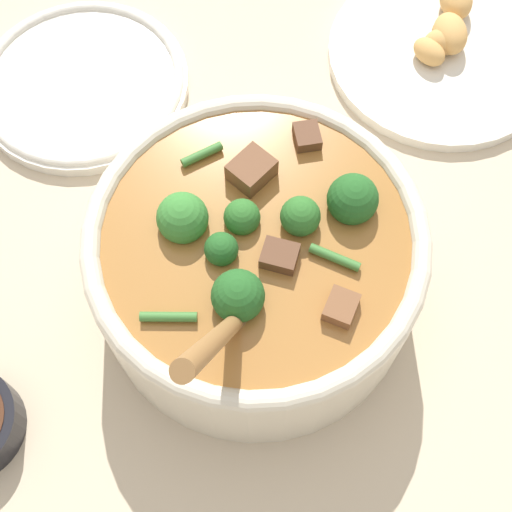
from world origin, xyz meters
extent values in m
plane|color=#C6B293|center=(0.00, 0.00, 0.00)|extent=(4.00, 4.00, 0.00)
cylinder|color=beige|center=(0.00, 0.00, 0.05)|extent=(0.26, 0.26, 0.10)
torus|color=beige|center=(0.00, 0.00, 0.10)|extent=(0.26, 0.26, 0.02)
cylinder|color=#9E662D|center=(0.00, 0.00, 0.07)|extent=(0.24, 0.24, 0.07)
sphere|color=#387F33|center=(0.01, -0.05, 0.11)|extent=(0.04, 0.04, 0.04)
cylinder|color=#6B9956|center=(0.01, -0.05, 0.09)|extent=(0.01, 0.01, 0.02)
sphere|color=#235B23|center=(0.02, -0.02, 0.11)|extent=(0.03, 0.03, 0.03)
cylinder|color=#6B9956|center=(0.02, -0.02, 0.09)|extent=(0.01, 0.01, 0.01)
sphere|color=#2D6B28|center=(-0.01, -0.02, 0.11)|extent=(0.03, 0.03, 0.03)
cylinder|color=#6B9956|center=(-0.01, -0.02, 0.09)|extent=(0.01, 0.01, 0.01)
sphere|color=#235B23|center=(0.05, 0.01, 0.12)|extent=(0.04, 0.04, 0.04)
cylinder|color=#6B9956|center=(0.05, 0.01, 0.09)|extent=(0.01, 0.01, 0.02)
sphere|color=#2D6B28|center=(-0.02, 0.02, 0.11)|extent=(0.03, 0.03, 0.03)
cylinder|color=#6B9956|center=(-0.02, 0.02, 0.09)|extent=(0.01, 0.01, 0.01)
sphere|color=#235B23|center=(-0.05, 0.05, 0.11)|extent=(0.04, 0.04, 0.04)
cylinder|color=#6B9956|center=(-0.05, 0.05, 0.09)|extent=(0.01, 0.01, 0.02)
cube|color=brown|center=(-0.05, -0.03, 0.11)|extent=(0.04, 0.04, 0.02)
cube|color=brown|center=(0.01, 0.02, 0.11)|extent=(0.03, 0.03, 0.02)
cube|color=brown|center=(0.03, 0.08, 0.11)|extent=(0.03, 0.02, 0.02)
cube|color=brown|center=(-0.09, 0.00, 0.11)|extent=(0.03, 0.03, 0.02)
cylinder|color=#3D7533|center=(-0.05, -0.07, 0.11)|extent=(0.03, 0.03, 0.01)
cylinder|color=#3D7533|center=(-0.01, 0.06, 0.11)|extent=(0.01, 0.04, 0.01)
cylinder|color=#3D7533|center=(0.08, -0.03, 0.11)|extent=(0.02, 0.04, 0.01)
ellipsoid|color=olive|center=(0.06, 0.01, 0.10)|extent=(0.04, 0.03, 0.01)
cylinder|color=olive|center=(0.11, 0.02, 0.18)|extent=(0.10, 0.03, 0.17)
cylinder|color=silver|center=(-0.13, -0.25, 0.01)|extent=(0.21, 0.21, 0.01)
torus|color=silver|center=(-0.13, -0.25, 0.01)|extent=(0.20, 0.20, 0.01)
cylinder|color=silver|center=(-0.31, 0.06, 0.01)|extent=(0.23, 0.23, 0.01)
ellipsoid|color=tan|center=(-0.32, 0.06, 0.02)|extent=(0.04, 0.05, 0.02)
ellipsoid|color=tan|center=(-0.30, 0.05, 0.02)|extent=(0.04, 0.04, 0.02)
ellipsoid|color=tan|center=(-0.32, 0.06, 0.03)|extent=(0.06, 0.05, 0.03)
ellipsoid|color=tan|center=(-0.37, 0.05, 0.03)|extent=(0.06, 0.05, 0.03)
ellipsoid|color=tan|center=(-0.31, 0.06, 0.02)|extent=(0.04, 0.05, 0.03)
camera|label=1|loc=(0.22, 0.10, 0.57)|focal=50.00mm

